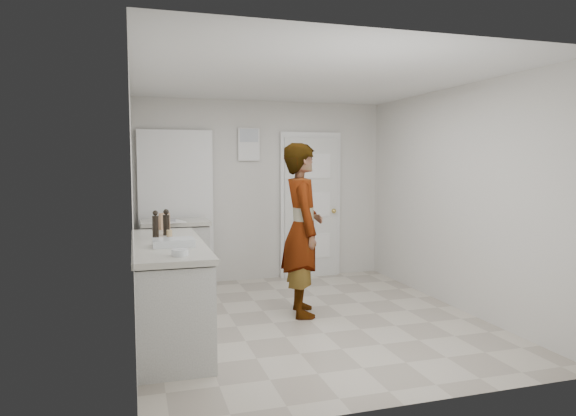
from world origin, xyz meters
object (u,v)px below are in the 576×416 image
object	(u,v)px
person	(302,230)
cake_mix_box	(164,221)
oil_cruet_b	(156,225)
spice_jar	(169,234)
oil_cruet_a	(166,223)
baking_dish	(173,243)
egg_bowl	(180,252)

from	to	relation	value
person	cake_mix_box	world-z (taller)	person
oil_cruet_b	spice_jar	bearing A→B (deg)	-10.06
spice_jar	oil_cruet_a	world-z (taller)	oil_cruet_a
cake_mix_box	baking_dish	bearing A→B (deg)	-112.69
spice_jar	egg_bowl	world-z (taller)	spice_jar
oil_cruet_b	baking_dish	distance (m)	0.52
cake_mix_box	baking_dish	xyz separation A→B (m)	(0.01, -1.13, -0.06)
cake_mix_box	spice_jar	world-z (taller)	cake_mix_box
spice_jar	baking_dish	distance (m)	0.47
person	baking_dish	xyz separation A→B (m)	(-1.41, -0.66, 0.02)
cake_mix_box	oil_cruet_b	world-z (taller)	oil_cruet_b
person	cake_mix_box	xyz separation A→B (m)	(-1.42, 0.47, 0.09)
oil_cruet_a	oil_cruet_b	bearing A→B (deg)	-118.47
egg_bowl	oil_cruet_b	bearing A→B (deg)	98.40
spice_jar	oil_cruet_a	bearing A→B (deg)	93.39
person	oil_cruet_b	size ratio (longest dim) A/B	6.81
egg_bowl	baking_dish	bearing A→B (deg)	91.78
oil_cruet_a	oil_cruet_b	xyz separation A→B (m)	(-0.11, -0.21, 0.01)
cake_mix_box	oil_cruet_a	world-z (taller)	oil_cruet_a
spice_jar	baking_dish	bearing A→B (deg)	-89.70
spice_jar	oil_cruet_b	world-z (taller)	oil_cruet_b
person	oil_cruet_b	xyz separation A→B (m)	(-1.54, -0.17, 0.13)
oil_cruet_a	egg_bowl	distance (m)	1.20
egg_bowl	oil_cruet_a	bearing A→B (deg)	91.51
person	baking_dish	world-z (taller)	person
oil_cruet_b	baking_dish	size ratio (longest dim) A/B	0.76
person	cake_mix_box	distance (m)	1.50
baking_dish	egg_bowl	world-z (taller)	baking_dish
baking_dish	spice_jar	bearing A→B (deg)	90.30
baking_dish	egg_bowl	distance (m)	0.49
oil_cruet_a	person	bearing A→B (deg)	-1.63
oil_cruet_a	egg_bowl	size ratio (longest dim) A/B	1.97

